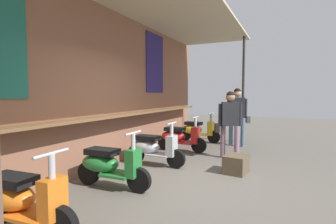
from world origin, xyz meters
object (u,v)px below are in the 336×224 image
at_px(scooter_orange, 20,200).
at_px(shopper_with_handbag, 238,111).
at_px(shopper_passing, 229,118).
at_px(merchandise_crate, 236,164).
at_px(scooter_red, 179,137).
at_px(scooter_silver, 152,148).
at_px(scooter_yellow, 197,130).
at_px(scooter_green, 108,165).

relative_size(scooter_orange, shopper_with_handbag, 0.81).
height_order(scooter_orange, shopper_passing, shopper_passing).
height_order(shopper_with_handbag, merchandise_crate, shopper_with_handbag).
bearing_deg(shopper_with_handbag, scooter_red, 117.90).
xyz_separation_m(scooter_silver, shopper_passing, (1.30, -1.42, 0.60)).
bearing_deg(shopper_passing, scooter_silver, -69.27).
height_order(scooter_silver, scooter_yellow, same).
distance_m(scooter_orange, scooter_silver, 3.08).
relative_size(scooter_orange, scooter_red, 1.00).
distance_m(scooter_silver, shopper_with_handbag, 3.30).
bearing_deg(scooter_orange, scooter_silver, 86.01).
height_order(scooter_green, shopper_with_handbag, shopper_with_handbag).
relative_size(scooter_orange, scooter_silver, 1.00).
bearing_deg(scooter_silver, merchandise_crate, 6.93).
xyz_separation_m(scooter_orange, scooter_red, (4.63, 0.00, 0.00)).
distance_m(scooter_green, scooter_yellow, 4.60).
height_order(scooter_orange, scooter_green, same).
xyz_separation_m(scooter_silver, scooter_yellow, (3.09, -0.00, 0.00)).
bearing_deg(scooter_green, scooter_yellow, 88.07).
bearing_deg(scooter_green, scooter_red, 88.07).
height_order(scooter_yellow, merchandise_crate, scooter_yellow).
bearing_deg(scooter_silver, shopper_with_handbag, 66.13).
distance_m(scooter_orange, scooter_yellow, 6.17).
bearing_deg(shopper_with_handbag, scooter_orange, 149.13).
bearing_deg(scooter_yellow, scooter_orange, -86.90).
xyz_separation_m(scooter_silver, merchandise_crate, (0.20, -1.79, -0.21)).
relative_size(scooter_red, scooter_yellow, 1.00).
relative_size(scooter_green, shopper_passing, 0.86).
bearing_deg(merchandise_crate, scooter_orange, 151.41).
height_order(scooter_red, merchandise_crate, scooter_red).
height_order(scooter_silver, scooter_red, same).
bearing_deg(shopper_passing, scooter_orange, -39.77).
bearing_deg(shopper_passing, scooter_green, -48.58).
distance_m(scooter_green, scooter_red, 3.06).
distance_m(scooter_green, merchandise_crate, 2.49).
distance_m(scooter_yellow, shopper_passing, 2.36).
distance_m(scooter_red, scooter_yellow, 1.54).
xyz_separation_m(scooter_orange, shopper_passing, (4.39, -1.42, 0.60)).
bearing_deg(shopper_passing, shopper_with_handbag, 161.41).
xyz_separation_m(scooter_green, shopper_passing, (2.82, -1.42, 0.60)).
xyz_separation_m(scooter_green, scooter_yellow, (4.60, -0.00, 0.00)).
distance_m(scooter_red, merchandise_crate, 2.25).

